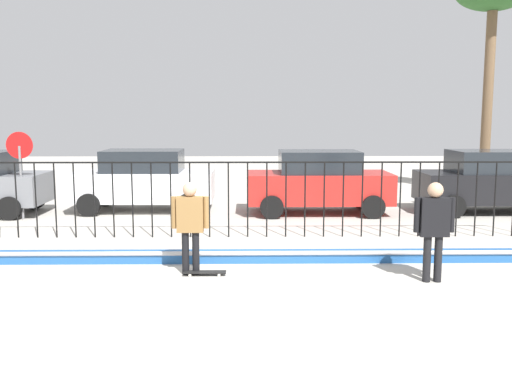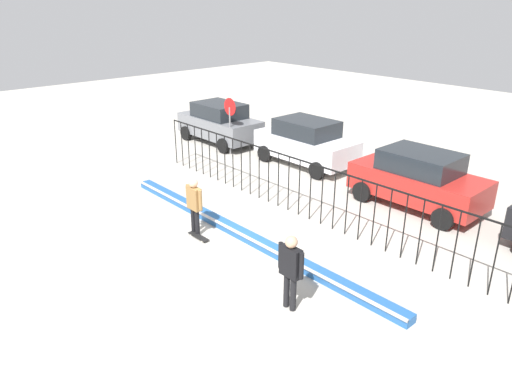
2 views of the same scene
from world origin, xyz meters
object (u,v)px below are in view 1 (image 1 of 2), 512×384
Objects in this scene: parked_car_black at (491,181)px; stop_sign at (20,163)px; camera_operator at (434,223)px; skateboard at (205,272)px; parked_car_white at (144,180)px; skateboarder at (190,219)px; parked_car_red at (319,181)px.

parked_car_black is 13.93m from stop_sign.
stop_sign is at bearing -14.14° from camera_operator.
skateboard is at bearing -45.89° from stop_sign.
stop_sign is (-5.65, 5.83, 1.56)m from skateboard.
parked_car_white is at bearing 23.11° from stop_sign.
parked_car_black reaches higher than skateboard.
skateboarder is at bearing 11.35° from camera_operator.
skateboarder is 10.81m from parked_car_black.
skateboard is (0.27, -0.10, -0.98)m from skateboarder.
camera_operator is (4.11, -0.47, 1.02)m from skateboard.
skateboard is at bearing -24.09° from skateboarder.
camera_operator is 8.33m from parked_car_black.
parked_car_black reaches higher than camera_operator.
parked_car_white reaches higher than camera_operator.
camera_operator is 11.62m from stop_sign.
stop_sign is (-8.61, -0.89, 0.64)m from parked_car_red.
parked_car_red is (3.23, 6.62, -0.07)m from skateboarder.
stop_sign is at bearing -179.84° from parked_car_black.
skateboard is at bearing -73.17° from parked_car_white.
parked_car_red is 8.68m from stop_sign.
skateboard is 0.32× the size of stop_sign.
parked_car_white is (-6.53, 7.67, -0.11)m from camera_operator.
parked_car_black is (8.50, 6.68, -0.07)m from skateboarder.
parked_car_red is at bearing 5.88° from stop_sign.
parked_car_black is (8.24, 6.77, 0.91)m from skateboard.
parked_car_black is at bearing 33.87° from skateboarder.
skateboarder is at bearing -46.80° from stop_sign.
parked_car_black reaches higher than skateboarder.
parked_car_white is 1.72× the size of stop_sign.
parked_car_red is (2.96, 6.71, 0.91)m from skateboard.
skateboarder is at bearing 179.58° from skateboard.
parked_car_white is (-2.16, 7.11, -0.07)m from skateboarder.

